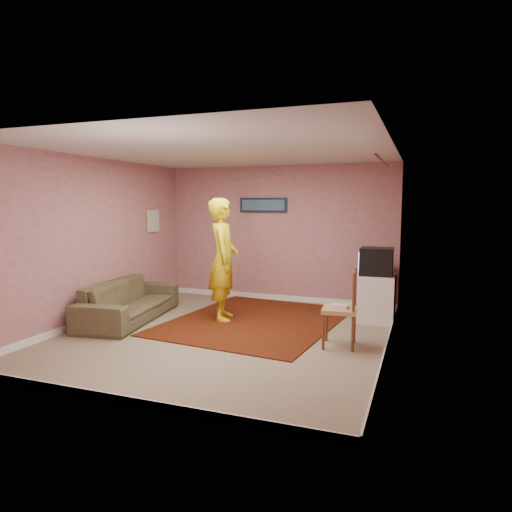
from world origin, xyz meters
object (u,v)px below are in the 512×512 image
(chair_a, at_px, (378,281))
(chair_b, at_px, (340,300))
(person, at_px, (223,259))
(crt_tv, at_px, (376,261))
(tv_cabinet, at_px, (375,298))
(sofa, at_px, (130,301))

(chair_a, relative_size, chair_b, 0.86)
(chair_b, xyz_separation_m, person, (-2.02, 0.76, 0.36))
(chair_a, bearing_deg, crt_tv, -82.13)
(tv_cabinet, height_order, person, person)
(crt_tv, relative_size, sofa, 0.24)
(chair_a, xyz_separation_m, chair_b, (-0.28, -2.20, 0.08))
(chair_a, height_order, sofa, chair_a)
(tv_cabinet, relative_size, chair_a, 1.58)
(tv_cabinet, height_order, chair_b, chair_b)
(chair_b, relative_size, person, 0.28)
(person, bearing_deg, chair_b, -130.84)
(sofa, bearing_deg, chair_b, -102.26)
(chair_a, bearing_deg, tv_cabinet, -81.73)
(person, bearing_deg, crt_tv, -93.28)
(sofa, bearing_deg, crt_tv, -80.21)
(tv_cabinet, bearing_deg, crt_tv, -178.79)
(crt_tv, bearing_deg, sofa, -162.64)
(chair_b, bearing_deg, sofa, -99.10)
(chair_b, xyz_separation_m, sofa, (-3.43, 0.21, -0.30))
(tv_cabinet, bearing_deg, chair_b, -102.16)
(tv_cabinet, xyz_separation_m, chair_b, (-0.32, -1.47, 0.24))
(chair_a, bearing_deg, person, -142.83)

